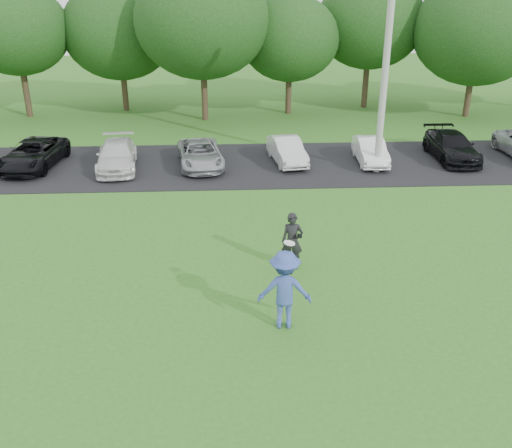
% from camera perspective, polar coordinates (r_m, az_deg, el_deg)
% --- Properties ---
extents(ground, '(100.00, 100.00, 0.00)m').
position_cam_1_polar(ground, '(13.94, 0.78, -10.78)').
color(ground, '#316C1F').
rests_on(ground, ground).
extents(parking_lot, '(32.00, 6.50, 0.03)m').
position_cam_1_polar(parking_lot, '(25.70, -1.13, 5.99)').
color(parking_lot, black).
rests_on(parking_lot, ground).
extents(utility_pole, '(0.28, 0.28, 9.30)m').
position_cam_1_polar(utility_pole, '(24.21, 12.89, 15.58)').
color(utility_pole, '#A8A9A3').
rests_on(utility_pole, ground).
extents(frisbee_player, '(1.35, 0.84, 2.24)m').
position_cam_1_polar(frisbee_player, '(13.67, 2.88, -6.59)').
color(frisbee_player, '#3A52A3').
rests_on(frisbee_player, ground).
extents(camera_bystander, '(0.68, 0.50, 1.70)m').
position_cam_1_polar(camera_bystander, '(16.40, 3.65, -1.73)').
color(camera_bystander, black).
rests_on(camera_bystander, ground).
extents(parked_cars, '(28.47, 4.91, 1.20)m').
position_cam_1_polar(parked_cars, '(25.57, -2.36, 7.29)').
color(parked_cars, black).
rests_on(parked_cars, parking_lot).
extents(tree_row, '(42.39, 9.85, 8.64)m').
position_cam_1_polar(tree_row, '(34.40, 0.85, 18.91)').
color(tree_row, '#38281C').
rests_on(tree_row, ground).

